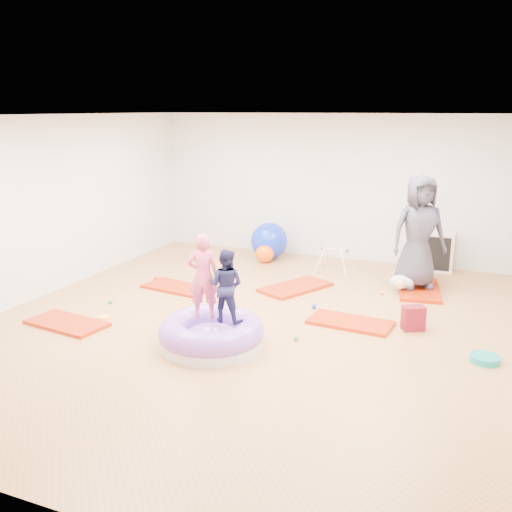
% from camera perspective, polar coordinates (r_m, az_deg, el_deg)
% --- Properties ---
extents(room, '(7.01, 8.01, 2.81)m').
position_cam_1_polar(room, '(7.52, -0.88, 3.16)').
color(room, olive).
rests_on(room, ground).
extents(gym_mat_front_left, '(1.19, 0.71, 0.05)m').
position_cam_1_polar(gym_mat_front_left, '(8.30, -18.39, -6.40)').
color(gym_mat_front_left, '#AA1D00').
rests_on(gym_mat_front_left, ground).
extents(gym_mat_mid_left, '(1.18, 0.71, 0.05)m').
position_cam_1_polar(gym_mat_mid_left, '(9.51, -7.92, -3.11)').
color(gym_mat_mid_left, '#AA1D00').
rests_on(gym_mat_mid_left, ground).
extents(gym_mat_center_back, '(1.08, 1.36, 0.05)m').
position_cam_1_polar(gym_mat_center_back, '(9.43, 3.97, -3.14)').
color(gym_mat_center_back, '#AA1D00').
rests_on(gym_mat_center_back, ground).
extents(gym_mat_right, '(1.17, 0.66, 0.05)m').
position_cam_1_polar(gym_mat_right, '(8.02, 9.42, -6.57)').
color(gym_mat_right, '#AA1D00').
rests_on(gym_mat_right, ground).
extents(gym_mat_rear_right, '(0.84, 1.36, 0.05)m').
position_cam_1_polar(gym_mat_rear_right, '(9.67, 15.99, -3.22)').
color(gym_mat_rear_right, '#AA1D00').
rests_on(gym_mat_rear_right, ground).
extents(inflatable_cushion, '(1.32, 1.32, 0.42)m').
position_cam_1_polar(inflatable_cushion, '(7.17, -4.48, -7.83)').
color(inflatable_cushion, silver).
rests_on(inflatable_cushion, ground).
extents(child_pink, '(0.46, 0.37, 1.08)m').
position_cam_1_polar(child_pink, '(7.07, -5.31, -1.63)').
color(child_pink, '#E04A74').
rests_on(child_pink, inflatable_cushion).
extents(child_navy, '(0.46, 0.36, 0.92)m').
position_cam_1_polar(child_navy, '(6.95, -3.03, -2.59)').
color(child_navy, '#1A1B42').
rests_on(child_navy, inflatable_cushion).
extents(adult_caregiver, '(1.06, 0.96, 1.83)m').
position_cam_1_polar(adult_caregiver, '(9.50, 15.97, 2.33)').
color(adult_caregiver, '#363542').
rests_on(adult_caregiver, gym_mat_rear_right).
extents(infant, '(0.40, 0.40, 0.23)m').
position_cam_1_polar(infant, '(9.48, 14.37, -2.55)').
color(infant, '#B4CDEF').
rests_on(infant, gym_mat_rear_right).
extents(ball_pit_balls, '(3.84, 2.45, 0.07)m').
position_cam_1_polar(ball_pit_balls, '(8.64, -1.10, -4.73)').
color(ball_pit_balls, green).
rests_on(ball_pit_balls, ground).
extents(exercise_ball_blue, '(0.72, 0.72, 0.72)m').
position_cam_1_polar(exercise_ball_blue, '(11.21, 1.33, 1.53)').
color(exercise_ball_blue, '#122DD4').
rests_on(exercise_ball_blue, ground).
extents(exercise_ball_orange, '(0.36, 0.36, 0.36)m').
position_cam_1_polar(exercise_ball_orange, '(10.97, 0.91, 0.25)').
color(exercise_ball_orange, '#EC5303').
rests_on(exercise_ball_orange, ground).
extents(infant_play_gym, '(0.61, 0.58, 0.47)m').
position_cam_1_polar(infant_play_gym, '(10.26, 7.85, -0.11)').
color(infant_play_gym, silver).
rests_on(infant_play_gym, ground).
extents(cube_shelf, '(0.71, 0.35, 0.71)m').
position_cam_1_polar(cube_shelf, '(10.89, 17.33, 0.44)').
color(cube_shelf, silver).
rests_on(cube_shelf, ground).
extents(balance_disc, '(0.35, 0.35, 0.08)m').
position_cam_1_polar(balance_disc, '(7.30, 21.90, -9.51)').
color(balance_disc, teal).
rests_on(balance_disc, ground).
extents(backpack, '(0.34, 0.29, 0.33)m').
position_cam_1_polar(backpack, '(7.95, 15.46, -6.02)').
color(backpack, red).
rests_on(backpack, ground).
extents(yellow_toy, '(0.18, 0.18, 0.03)m').
position_cam_1_polar(yellow_toy, '(8.41, -14.99, -5.93)').
color(yellow_toy, yellow).
rests_on(yellow_toy, ground).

